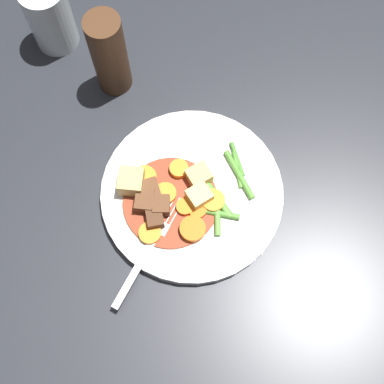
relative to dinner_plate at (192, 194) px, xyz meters
name	(u,v)px	position (x,y,z in m)	size (l,w,h in m)	color
ground_plane	(192,196)	(0.00, 0.00, -0.01)	(3.00, 3.00, 0.00)	#26282D
dinner_plate	(192,194)	(0.00, 0.00, 0.00)	(0.26, 0.26, 0.02)	white
stew_sauce	(171,202)	(0.03, 0.01, 0.01)	(0.13, 0.13, 0.00)	#93381E
carrot_slice_0	(200,209)	(0.00, 0.03, 0.01)	(0.02, 0.02, 0.01)	orange
carrot_slice_1	(150,233)	(0.07, 0.04, 0.01)	(0.03, 0.03, 0.01)	orange
carrot_slice_2	(165,194)	(0.04, -0.01, 0.01)	(0.03, 0.03, 0.01)	orange
carrot_slice_3	(179,169)	(0.01, -0.04, 0.02)	(0.03, 0.03, 0.01)	orange
carrot_slice_4	(213,201)	(-0.02, 0.02, 0.01)	(0.03, 0.03, 0.01)	orange
carrot_slice_5	(193,229)	(0.01, 0.05, 0.02)	(0.04, 0.04, 0.01)	orange
carrot_slice_6	(185,207)	(0.02, 0.02, 0.01)	(0.02, 0.02, 0.01)	orange
carrot_slice_7	(145,178)	(0.06, -0.04, 0.01)	(0.03, 0.03, 0.01)	orange
potato_chunk_0	(199,176)	(-0.01, -0.02, 0.02)	(0.03, 0.03, 0.02)	#DBBC6B
potato_chunk_1	(131,182)	(0.08, -0.03, 0.02)	(0.03, 0.03, 0.03)	#DBBC6B
potato_chunk_2	(199,196)	(-0.01, 0.01, 0.02)	(0.03, 0.03, 0.03)	#E5CC7A
meat_chunk_0	(150,190)	(0.06, -0.01, 0.02)	(0.03, 0.02, 0.02)	brown
meat_chunk_1	(161,206)	(0.05, 0.01, 0.02)	(0.03, 0.02, 0.02)	brown
meat_chunk_2	(155,218)	(0.06, 0.03, 0.02)	(0.03, 0.02, 0.02)	#56331E
meat_chunk_3	(144,200)	(0.07, 0.00, 0.02)	(0.03, 0.02, 0.02)	brown
green_bean_0	(239,175)	(-0.07, -0.01, 0.01)	(0.01, 0.01, 0.08)	#599E38
green_bean_1	(217,215)	(-0.02, 0.04, 0.01)	(0.01, 0.01, 0.06)	#66AD42
green_bean_2	(218,213)	(-0.03, 0.04, 0.01)	(0.01, 0.01, 0.06)	#599E38
green_bean_3	(237,159)	(-0.08, -0.03, 0.01)	(0.01, 0.01, 0.05)	#4C8E33
green_bean_4	(210,191)	(-0.02, 0.01, 0.01)	(0.01, 0.01, 0.08)	#4C8E33
green_bean_5	(216,197)	(-0.03, 0.02, 0.01)	(0.01, 0.01, 0.07)	#66AD42
green_bean_6	(238,169)	(-0.07, -0.01, 0.01)	(0.01, 0.01, 0.06)	#66AD42
green_bean_7	(221,201)	(-0.04, 0.02, 0.01)	(0.01, 0.01, 0.06)	#4C8E33
fork	(150,247)	(0.08, 0.06, 0.01)	(0.13, 0.14, 0.00)	silver
water_glass	(50,16)	(0.14, -0.31, 0.05)	(0.07, 0.07, 0.11)	silver
pepper_mill	(109,54)	(0.06, -0.21, 0.06)	(0.05, 0.05, 0.15)	#4C2D19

